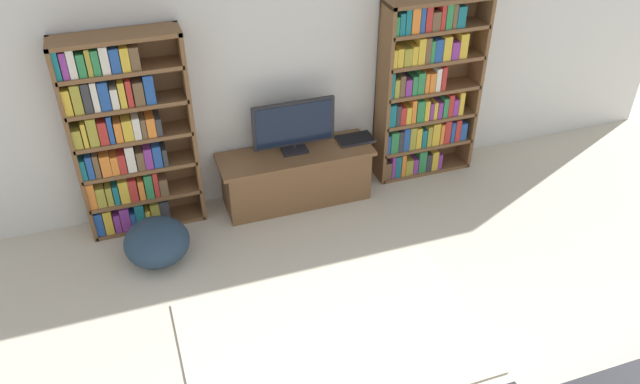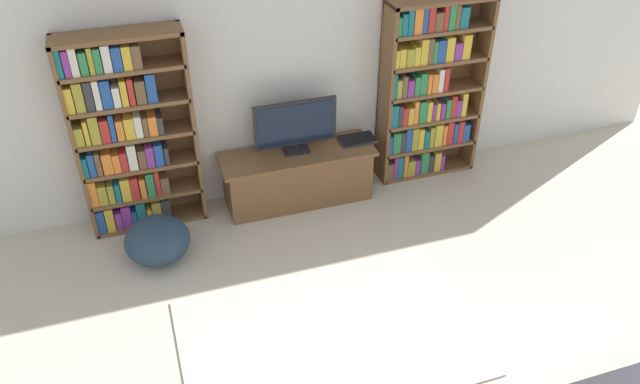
% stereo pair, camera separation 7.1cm
% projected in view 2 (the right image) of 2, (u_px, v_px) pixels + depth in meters
% --- Properties ---
extents(wall_back, '(8.80, 0.06, 2.60)m').
position_uv_depth(wall_back, '(276.00, 66.00, 5.68)').
color(wall_back, silver).
rests_on(wall_back, ground_plane).
extents(bookshelf_left, '(1.03, 0.30, 1.85)m').
position_uv_depth(bookshelf_left, '(127.00, 136.00, 5.41)').
color(bookshelf_left, brown).
rests_on(bookshelf_left, ground_plane).
extents(bookshelf_right, '(1.03, 0.30, 1.85)m').
position_uv_depth(bookshelf_right, '(426.00, 92.00, 6.13)').
color(bookshelf_right, brown).
rests_on(bookshelf_right, ground_plane).
extents(tv_stand, '(1.48, 0.49, 0.54)m').
position_uv_depth(tv_stand, '(298.00, 176.00, 6.06)').
color(tv_stand, brown).
rests_on(tv_stand, ground_plane).
extents(television, '(0.79, 0.16, 0.52)m').
position_uv_depth(television, '(295.00, 126.00, 5.77)').
color(television, black).
rests_on(television, tv_stand).
extents(laptop, '(0.35, 0.22, 0.03)m').
position_uv_depth(laptop, '(357.00, 139.00, 6.09)').
color(laptop, '#28282D').
rests_on(laptop, tv_stand).
extents(area_rug, '(2.20, 1.46, 0.02)m').
position_uv_depth(area_rug, '(328.00, 337.00, 4.73)').
color(area_rug, beige).
rests_on(area_rug, ground_plane).
extents(beanbag_ottoman, '(0.56, 0.56, 0.38)m').
position_uv_depth(beanbag_ottoman, '(157.00, 240.00, 5.39)').
color(beanbag_ottoman, '#23384C').
rests_on(beanbag_ottoman, ground_plane).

